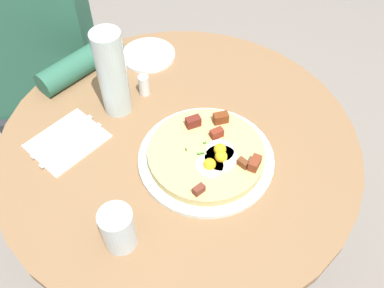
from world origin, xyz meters
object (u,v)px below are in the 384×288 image
(bread_plate, at_px, (148,55))
(water_bottle, at_px, (112,74))
(dining_table, at_px, (180,178))
(fork, at_px, (63,136))
(salt_shaker, at_px, (144,85))
(water_glass, at_px, (118,229))
(person_seated, at_px, (46,84))
(knife, at_px, (72,144))
(breakfast_pizza, at_px, (208,154))
(pizza_plate, at_px, (206,158))

(bread_plate, distance_m, water_bottle, 0.25)
(dining_table, distance_m, fork, 0.34)
(water_bottle, xyz_separation_m, salt_shaker, (-0.07, -0.05, -0.09))
(fork, bearing_deg, water_glass, 74.29)
(person_seated, xyz_separation_m, water_bottle, (-0.29, 0.36, 0.33))
(knife, bearing_deg, water_bottle, -176.14)
(dining_table, bearing_deg, water_glass, 62.63)
(person_seated, xyz_separation_m, salt_shaker, (-0.36, 0.31, 0.25))
(water_glass, bearing_deg, knife, -64.79)
(breakfast_pizza, bearing_deg, dining_table, -48.18)
(bread_plate, xyz_separation_m, knife, (0.19, 0.32, 0.00))
(water_glass, relative_size, salt_shaker, 1.75)
(bread_plate, relative_size, water_bottle, 0.67)
(pizza_plate, bearing_deg, dining_table, -49.18)
(breakfast_pizza, height_order, water_glass, water_glass)
(person_seated, bearing_deg, fork, 109.30)
(pizza_plate, bearing_deg, breakfast_pizza, 158.54)
(fork, height_order, water_bottle, water_bottle)
(knife, bearing_deg, pizza_plate, 124.36)
(person_seated, xyz_separation_m, fork, (-0.16, 0.45, 0.22))
(breakfast_pizza, bearing_deg, pizza_plate, -21.46)
(pizza_plate, xyz_separation_m, water_bottle, (0.21, -0.19, 0.11))
(knife, relative_size, water_glass, 1.74)
(water_glass, distance_m, salt_shaker, 0.44)
(breakfast_pizza, height_order, salt_shaker, same)
(knife, bearing_deg, water_glass, 72.38)
(pizza_plate, xyz_separation_m, bread_plate, (0.13, -0.40, -0.00))
(person_seated, height_order, salt_shaker, person_seated)
(dining_table, xyz_separation_m, pizza_plate, (-0.06, 0.07, 0.18))
(fork, height_order, knife, same)
(person_seated, bearing_deg, water_bottle, 129.27)
(breakfast_pizza, height_order, fork, breakfast_pizza)
(person_seated, xyz_separation_m, knife, (-0.18, 0.48, 0.22))
(salt_shaker, bearing_deg, water_bottle, 35.35)
(person_seated, relative_size, knife, 6.31)
(dining_table, bearing_deg, breakfast_pizza, 131.82)
(knife, bearing_deg, person_seated, -111.91)
(salt_shaker, bearing_deg, pizza_plate, 120.34)
(dining_table, relative_size, breakfast_pizza, 3.26)
(dining_table, distance_m, salt_shaker, 0.27)
(pizza_plate, bearing_deg, water_bottle, -42.25)
(knife, bearing_deg, breakfast_pizza, 124.27)
(pizza_plate, relative_size, breakfast_pizza, 1.17)
(water_bottle, bearing_deg, pizza_plate, 137.75)
(breakfast_pizza, distance_m, bread_plate, 0.42)
(salt_shaker, bearing_deg, breakfast_pizza, 120.80)
(dining_table, distance_m, knife, 0.32)
(bread_plate, distance_m, knife, 0.38)
(person_seated, relative_size, pizza_plate, 3.54)
(bread_plate, bearing_deg, salt_shaker, 85.12)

